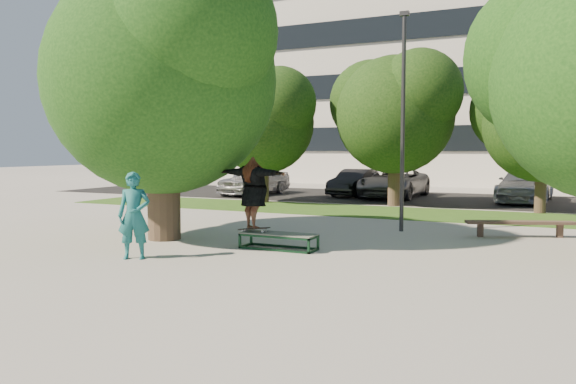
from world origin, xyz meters
The scene contains 17 objects.
ground centered at (0.00, 0.00, 0.00)m, with size 120.00×120.00×0.00m, color gray.
grass_strip centered at (1.00, 9.50, 0.01)m, with size 30.00×4.00×0.02m, color #244513.
asphalt_strip centered at (0.00, 16.00, 0.01)m, with size 40.00×8.00×0.01m, color black.
tree_left centered at (-4.29, 1.09, 4.42)m, with size 6.96×5.95×7.12m.
bg_tree_left centered at (-6.57, 11.07, 3.73)m, with size 5.28×4.51×5.77m.
bg_tree_mid centered at (-1.08, 12.08, 4.02)m, with size 5.76×4.92×6.24m.
bg_tree_right centered at (4.43, 11.57, 3.49)m, with size 5.04×4.31×5.43m.
lamppost centered at (1.00, 5.00, 3.15)m, with size 0.25×0.15×6.11m.
office_building centered at (-2.00, 31.98, 8.00)m, with size 30.00×14.12×16.00m.
grind_box centered at (-0.90, 0.93, 0.19)m, with size 1.80×0.60×0.38m.
skater_rig centered at (-1.55, 0.93, 1.29)m, with size 2.15×1.06×1.76m.
bystander centered at (-3.16, -1.38, 0.92)m, with size 0.67×0.44×1.85m, color #195F60.
bench centered at (4.10, 5.24, 0.36)m, with size 2.74×1.34×0.43m.
car_silver_a centered at (-8.87, 14.55, 0.78)m, with size 1.84×4.58×1.56m, color #A0A0A5.
car_dark centered at (-3.99, 16.09, 0.66)m, with size 1.41×4.03×1.33m, color black.
car_grey centered at (-2.00, 15.95, 0.73)m, with size 2.43×5.28×1.47m, color #5C5C61.
car_silver_b centered at (3.84, 16.12, 0.75)m, with size 2.10×5.16×1.50m, color #AEAFB3.
Camera 1 is at (4.73, -10.66, 2.31)m, focal length 35.00 mm.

